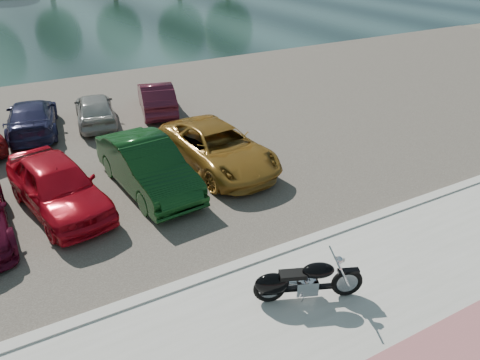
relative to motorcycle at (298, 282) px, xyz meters
name	(u,v)px	position (x,y,z in m)	size (l,w,h in m)	color
ground	(309,314)	(0.01, -0.42, -0.56)	(200.00, 200.00, 0.00)	#595447
promenade	(341,346)	(0.01, -1.42, -0.51)	(60.00, 6.00, 0.10)	#B3B1A9
kerb	(259,259)	(0.01, 1.58, -0.49)	(60.00, 0.30, 0.14)	#B3B1A9
parking_lot	(138,133)	(0.01, 10.58, -0.54)	(60.00, 18.00, 0.04)	#443E37
river	(31,20)	(0.01, 39.58, -0.56)	(120.00, 40.00, 0.00)	#172928
motorcycle	(298,282)	(0.00, 0.00, 0.00)	(2.21, 1.14, 1.05)	black
car_4	(57,186)	(-3.63, 6.23, 0.23)	(1.77, 4.40, 1.50)	#B80C1A
car_5	(147,166)	(-1.07, 6.18, 0.23)	(1.59, 4.57, 1.51)	#0F3814
car_6	(218,148)	(1.40, 6.46, 0.16)	(2.28, 4.94, 1.37)	#9F6D24
car_11	(32,117)	(-3.45, 12.53, 0.11)	(1.76, 4.32, 1.25)	#28284F
car_12	(95,109)	(-1.13, 12.30, 0.10)	(1.47, 3.66, 1.25)	#9C9B98
car_13	(156,97)	(1.50, 12.43, 0.11)	(1.34, 3.85, 1.27)	#4D1424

